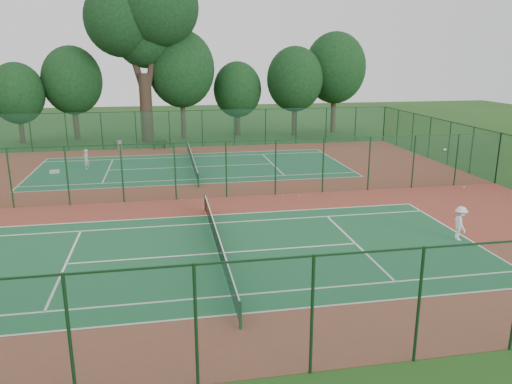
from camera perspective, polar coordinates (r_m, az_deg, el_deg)
ground at (r=30.71m, az=-6.21°, el=-0.72°), size 120.00×120.00×0.00m
red_pad at (r=30.71m, az=-6.22°, el=-0.71°), size 40.00×36.00×0.01m
court_near at (r=22.22m, az=-4.35°, el=-7.00°), size 23.77×10.97×0.01m
court_far at (r=39.42m, az=-7.26°, el=2.85°), size 23.77×10.97×0.01m
fence_north at (r=47.97m, az=-8.01°, el=7.16°), size 40.00×0.09×3.50m
fence_south at (r=13.42m, az=-0.09°, el=-14.49°), size 40.00×0.09×3.50m
fence_east at (r=37.43m, az=25.93°, el=3.49°), size 0.09×36.00×3.50m
fence_divider at (r=30.27m, az=-6.31°, el=2.48°), size 40.00×0.09×3.50m
tennis_net_near at (r=22.02m, az=-4.38°, el=-5.72°), size 0.10×12.90×0.97m
tennis_net_far at (r=39.31m, az=-7.29°, el=3.61°), size 0.10×12.90×0.97m
player_near at (r=25.33m, az=22.30°, el=-3.33°), size 0.81×1.15×1.63m
player_far at (r=40.18m, az=-18.84°, el=3.54°), size 0.56×0.67×1.57m
trash_bin at (r=47.90m, az=-15.33°, el=5.16°), size 0.50×0.50×0.86m
bench at (r=47.66m, az=-10.96°, el=5.35°), size 1.33×0.76×0.79m
kit_bag at (r=39.85m, az=-22.03°, el=2.17°), size 0.74×0.38×0.26m
stray_ball_a at (r=31.18m, az=3.05°, el=-0.32°), size 0.07×0.07×0.07m
stray_ball_b at (r=31.02m, az=4.96°, el=-0.43°), size 0.07×0.07×0.07m
stray_ball_c at (r=30.37m, az=-8.53°, el=-0.90°), size 0.07×0.07×0.07m
big_tree at (r=51.83m, az=-12.85°, el=18.79°), size 10.94×8.01×16.81m
evergreen_row at (r=54.42m, az=-7.74°, el=6.25°), size 39.00×5.00×12.00m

